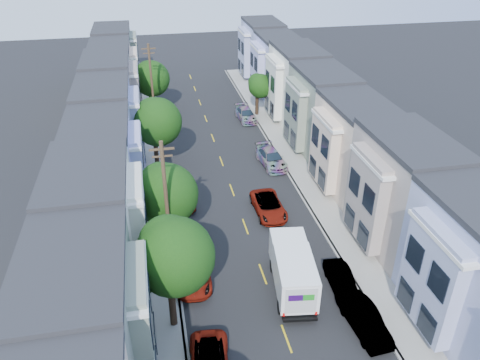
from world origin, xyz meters
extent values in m
plane|color=black|center=(0.00, 0.00, 0.00)|extent=(160.00, 160.00, 0.00)
cube|color=black|center=(0.00, 15.00, 0.01)|extent=(12.00, 70.00, 0.02)
cube|color=gray|center=(-6.05, 15.00, 0.07)|extent=(0.30, 70.00, 0.15)
cube|color=gray|center=(6.05, 15.00, 0.07)|extent=(0.30, 70.00, 0.15)
cube|color=gray|center=(-7.35, 15.00, 0.07)|extent=(2.60, 70.00, 0.15)
cube|color=gray|center=(7.35, 15.00, 0.07)|extent=(2.60, 70.00, 0.15)
cube|color=gold|center=(0.00, 15.00, 0.00)|extent=(0.12, 70.00, 0.01)
cube|color=beige|center=(-11.15, 15.00, 0.00)|extent=(5.00, 70.00, 8.50)
cube|color=beige|center=(11.15, 15.00, 0.00)|extent=(5.00, 70.00, 8.50)
cylinder|color=black|center=(-6.60, -3.52, 1.86)|extent=(0.44, 0.44, 3.73)
sphere|color=#225110|center=(-6.30, -3.52, 5.37)|extent=(4.70, 4.70, 4.70)
cylinder|color=black|center=(-6.60, 4.69, 1.49)|extent=(0.44, 0.44, 2.99)
sphere|color=#225110|center=(-6.30, 4.69, 4.63)|extent=(4.70, 4.70, 4.70)
cylinder|color=black|center=(-6.60, 17.45, 1.76)|extent=(0.44, 0.44, 3.52)
sphere|color=#225110|center=(-6.30, 17.45, 5.16)|extent=(4.70, 4.70, 4.70)
cylinder|color=black|center=(-6.60, 33.08, 1.54)|extent=(0.44, 0.44, 3.07)
sphere|color=#225110|center=(-6.30, 33.08, 4.64)|extent=(4.48, 4.48, 4.48)
cylinder|color=black|center=(6.60, 29.92, 1.40)|extent=(0.44, 0.44, 2.80)
sphere|color=#225110|center=(6.90, 29.92, 3.85)|extent=(3.01, 3.01, 3.01)
cylinder|color=#42301E|center=(-6.30, 2.00, 5.00)|extent=(0.26, 0.26, 10.00)
cube|color=#42301E|center=(-6.30, 2.00, 9.60)|extent=(1.60, 0.12, 0.12)
cylinder|color=#42301E|center=(-6.30, 28.00, 5.00)|extent=(0.26, 0.26, 10.00)
cube|color=#42301E|center=(-6.30, 28.00, 9.60)|extent=(1.60, 0.12, 0.12)
cube|color=white|center=(1.56, -2.81, 1.88)|extent=(2.42, 4.33, 2.37)
cube|color=white|center=(1.56, 0.37, 1.78)|extent=(2.42, 2.02, 2.18)
cube|color=black|center=(1.56, -1.90, 0.57)|extent=(2.23, 6.22, 0.24)
cube|color=#2D0A51|center=(1.21, -4.97, 2.16)|extent=(0.91, 0.04, 0.44)
cube|color=#198C1E|center=(2.02, -4.97, 2.16)|extent=(0.71, 0.04, 0.44)
cylinder|color=black|center=(0.47, -4.00, 0.45)|extent=(0.28, 0.91, 0.91)
cylinder|color=black|center=(2.65, -4.00, 0.45)|extent=(0.28, 0.91, 0.91)
cylinder|color=black|center=(0.47, 0.07, 0.45)|extent=(0.28, 0.91, 0.91)
cylinder|color=black|center=(2.65, 0.07, 0.45)|extent=(0.28, 0.91, 0.91)
imported|color=black|center=(2.38, 7.59, 0.71)|extent=(2.44, 5.16, 1.42)
imported|color=#9D9DA0|center=(-4.90, 0.41, 0.73)|extent=(2.88, 5.46, 1.46)
imported|color=#500A1A|center=(-4.90, 10.62, 0.70)|extent=(2.41, 5.07, 1.40)
imported|color=#474749|center=(4.90, -6.18, 0.75)|extent=(1.96, 4.63, 1.50)
imported|color=white|center=(4.90, -2.43, 0.67)|extent=(1.66, 4.10, 1.34)
imported|color=black|center=(4.90, 16.24, 0.77)|extent=(2.62, 5.29, 1.53)
imported|color=black|center=(4.90, 28.67, 0.71)|extent=(2.30, 4.85, 1.42)
camera|label=1|loc=(-6.73, -24.97, 22.41)|focal=35.00mm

